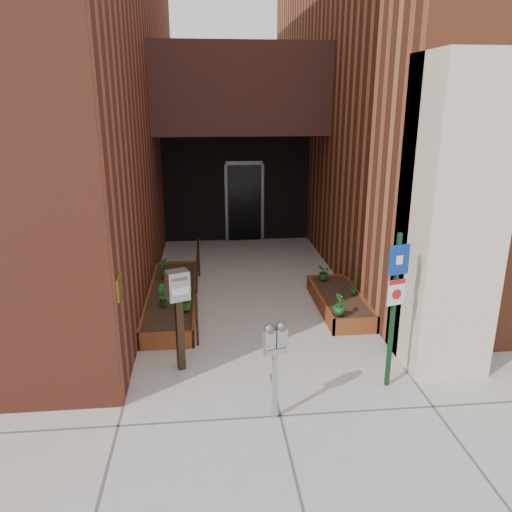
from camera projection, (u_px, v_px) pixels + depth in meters
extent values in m
plane|color=#9E9991|center=(270.00, 374.00, 7.21)|extent=(80.00, 80.00, 0.00)
cube|color=brown|center=(464.00, 51.00, 13.06)|extent=(8.00, 13.70, 10.00)
cube|color=beige|center=(450.00, 219.00, 6.98)|extent=(1.10, 1.20, 4.40)
cube|color=black|center=(239.00, 90.00, 11.69)|extent=(4.20, 2.00, 2.00)
cube|color=black|center=(237.00, 186.00, 13.78)|extent=(4.00, 0.30, 3.00)
cube|color=black|center=(244.00, 203.00, 13.76)|extent=(0.90, 0.06, 2.10)
cube|color=#B79338|center=(119.00, 288.00, 6.38)|extent=(0.04, 0.30, 0.30)
cube|color=maroon|center=(166.00, 341.00, 7.89)|extent=(0.90, 0.04, 0.30)
cube|color=maroon|center=(177.00, 268.00, 11.27)|extent=(0.90, 0.04, 0.30)
cube|color=maroon|center=(150.00, 299.00, 9.54)|extent=(0.04, 3.60, 0.30)
cube|color=maroon|center=(195.00, 297.00, 9.62)|extent=(0.04, 3.60, 0.30)
cube|color=black|center=(173.00, 299.00, 9.59)|extent=(0.82, 3.52, 0.26)
cube|color=maroon|center=(356.00, 326.00, 8.38)|extent=(0.80, 0.04, 0.30)
cube|color=maroon|center=(326.00, 282.00, 10.43)|extent=(0.80, 0.04, 0.30)
cube|color=maroon|center=(320.00, 302.00, 9.37)|extent=(0.04, 2.20, 0.30)
cube|color=maroon|center=(359.00, 301.00, 9.44)|extent=(0.04, 2.20, 0.30)
cube|color=black|center=(339.00, 303.00, 9.41)|extent=(0.72, 2.12, 0.26)
cylinder|color=black|center=(197.00, 320.00, 7.93)|extent=(0.04, 0.04, 0.90)
cylinder|color=black|center=(199.00, 257.00, 11.06)|extent=(0.04, 0.04, 0.90)
cylinder|color=black|center=(197.00, 262.00, 9.36)|extent=(0.04, 3.30, 0.04)
cube|color=#9B9B9D|center=(275.00, 386.00, 6.11)|extent=(0.07, 0.07, 0.90)
cube|color=#9B9B9D|center=(275.00, 350.00, 5.96)|extent=(0.29, 0.18, 0.07)
cube|color=#9B9B9D|center=(269.00, 339.00, 5.88)|extent=(0.15, 0.12, 0.23)
sphere|color=#59595B|center=(269.00, 329.00, 5.84)|extent=(0.13, 0.13, 0.13)
cube|color=white|center=(271.00, 340.00, 5.84)|extent=(0.08, 0.03, 0.05)
cube|color=#B21414|center=(271.00, 345.00, 5.86)|extent=(0.08, 0.03, 0.03)
cube|color=#9B9B9D|center=(281.00, 337.00, 5.94)|extent=(0.15, 0.12, 0.23)
sphere|color=#59595B|center=(281.00, 327.00, 5.90)|extent=(0.13, 0.13, 0.13)
cube|color=white|center=(283.00, 337.00, 5.89)|extent=(0.08, 0.03, 0.05)
cube|color=#B21414|center=(283.00, 343.00, 5.91)|extent=(0.08, 0.03, 0.03)
cube|color=#12311A|center=(393.00, 313.00, 6.62)|extent=(0.06, 0.06, 2.19)
cube|color=navy|center=(399.00, 260.00, 6.37)|extent=(0.29, 0.10, 0.40)
cube|color=white|center=(399.00, 260.00, 6.36)|extent=(0.10, 0.04, 0.12)
cube|color=white|center=(396.00, 292.00, 6.50)|extent=(0.25, 0.09, 0.35)
cube|color=#B21414|center=(397.00, 282.00, 6.45)|extent=(0.24, 0.08, 0.06)
cylinder|color=#B21414|center=(397.00, 294.00, 6.50)|extent=(0.14, 0.05, 0.14)
cube|color=black|center=(180.00, 334.00, 7.21)|extent=(0.13, 0.13, 1.12)
cube|color=#A3A3A5|center=(177.00, 285.00, 6.98)|extent=(0.36, 0.32, 0.43)
cube|color=#59595B|center=(180.00, 280.00, 6.84)|extent=(0.21, 0.09, 0.04)
cube|color=white|center=(180.00, 291.00, 6.89)|extent=(0.23, 0.10, 0.10)
imported|color=#255719|center=(186.00, 299.00, 8.63)|extent=(0.41, 0.41, 0.38)
imported|color=#1C621E|center=(163.00, 295.00, 8.83)|extent=(0.29, 0.29, 0.38)
imported|color=#235518|center=(187.00, 285.00, 9.38)|extent=(0.25, 0.25, 0.32)
imported|color=#1A5C1F|center=(164.00, 268.00, 10.18)|extent=(0.30, 0.30, 0.41)
imported|color=#18571D|center=(340.00, 304.00, 8.43)|extent=(0.28, 0.28, 0.37)
imported|color=#1A5E1B|center=(354.00, 287.00, 9.30)|extent=(0.22, 0.22, 0.31)
imported|color=#17511D|center=(324.00, 272.00, 10.09)|extent=(0.29, 0.29, 0.30)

